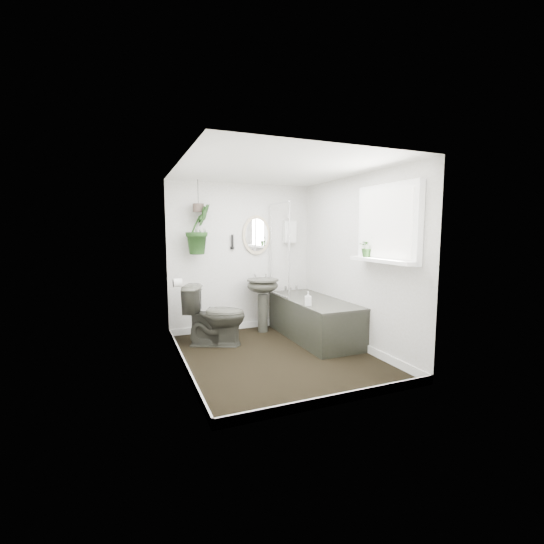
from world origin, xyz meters
name	(u,v)px	position (x,y,z in m)	size (l,w,h in m)	color
floor	(277,357)	(0.00, 0.00, -0.01)	(2.30, 2.80, 0.02)	black
ceiling	(277,168)	(0.00, 0.00, 2.31)	(2.30, 2.80, 0.02)	white
wall_back	(242,257)	(0.00, 1.41, 1.15)	(2.30, 0.02, 2.30)	white
wall_front	(340,280)	(0.00, -1.41, 1.15)	(2.30, 0.02, 2.30)	white
wall_left	(180,269)	(-1.16, 0.00, 1.15)	(0.02, 2.80, 2.30)	white
wall_right	(356,262)	(1.16, 0.00, 1.15)	(0.02, 2.80, 2.30)	white
skirting	(277,352)	(0.00, 0.00, 0.05)	(2.30, 2.80, 0.10)	white
bathtub	(313,319)	(0.80, 0.50, 0.29)	(0.72, 1.72, 0.58)	#33332C
bath_screen	(280,250)	(0.47, 0.99, 1.28)	(0.04, 0.72, 1.40)	silver
shower_box	(290,232)	(0.80, 1.34, 1.55)	(0.20, 0.10, 0.35)	white
oval_mirror	(257,235)	(0.24, 1.37, 1.50)	(0.46, 0.03, 0.62)	beige
wall_sconce	(232,242)	(-0.16, 1.36, 1.40)	(0.04, 0.04, 0.22)	black
toilet_roll_holder	(178,283)	(-1.10, 0.70, 0.90)	(0.11, 0.11, 0.11)	white
window_recess	(388,224)	(1.09, -0.70, 1.65)	(0.08, 1.00, 0.90)	white
window_sill	(382,260)	(1.02, -0.70, 1.23)	(0.18, 1.00, 0.04)	white
window_blinds	(385,224)	(1.04, -0.70, 1.65)	(0.01, 0.86, 0.76)	white
toilet	(215,315)	(-0.60, 0.75, 0.42)	(0.47, 0.82, 0.83)	#33332C
pedestal_sink	(263,305)	(0.24, 1.10, 0.42)	(0.49, 0.42, 0.83)	#33332C
sill_plant	(368,247)	(1.04, -0.40, 1.37)	(0.22, 0.19, 0.25)	black
hanging_plant	(199,229)	(-0.70, 1.25, 1.59)	(0.40, 0.32, 0.73)	black
soap_bottle	(308,299)	(0.51, 0.13, 0.67)	(0.08, 0.09, 0.19)	#373333
hanging_pot	(198,208)	(-0.70, 1.25, 1.90)	(0.16, 0.16, 0.12)	#493B34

